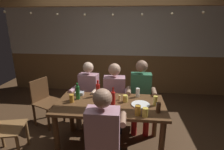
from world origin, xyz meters
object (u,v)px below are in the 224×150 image
(person_1, at_px, (114,92))
(pint_glass_3, at_px, (125,98))
(plate_0, at_px, (141,104))
(bottle_3, at_px, (98,90))
(pint_glass_5, at_px, (145,112))
(dining_table, at_px, (110,110))
(person_3, at_px, (104,133))
(chair_empty_near_left, at_px, (45,100))
(chair_empty_near_right, at_px, (1,127))
(pint_glass_1, at_px, (158,108))
(pint_glass_2, at_px, (72,98))
(person_2, at_px, (141,92))
(condiment_caddy, at_px, (79,93))
(bottle_0, at_px, (78,92))
(bottle_2, at_px, (113,98))
(pint_glass_0, at_px, (138,110))
(table_candle, at_px, (119,98))
(bottle_1, at_px, (105,103))
(pint_glass_6, at_px, (155,101))
(pint_glass_4, at_px, (138,93))
(person_0, at_px, (88,92))

(person_1, height_order, pint_glass_3, person_1)
(person_1, distance_m, plate_0, 0.78)
(bottle_3, xyz_separation_m, pint_glass_5, (0.72, -0.59, -0.05))
(dining_table, xyz_separation_m, person_3, (-0.00, -0.64, 0.06))
(plate_0, relative_size, pint_glass_3, 2.53)
(chair_empty_near_left, height_order, plate_0, chair_empty_near_left)
(chair_empty_near_right, height_order, pint_glass_1, pint_glass_1)
(chair_empty_near_right, xyz_separation_m, pint_glass_1, (2.21, 0.17, 0.34))
(pint_glass_2, height_order, pint_glass_3, pint_glass_2)
(person_2, xyz_separation_m, pint_glass_2, (-1.07, -0.63, 0.12))
(condiment_caddy, bearing_deg, person_1, 32.43)
(chair_empty_near_left, xyz_separation_m, pint_glass_2, (0.74, -0.57, 0.33))
(person_2, xyz_separation_m, chair_empty_near_right, (-2.02, -0.99, -0.21))
(bottle_0, height_order, bottle_2, bottle_2)
(pint_glass_0, relative_size, pint_glass_3, 1.28)
(table_candle, relative_size, pint_glass_1, 0.56)
(dining_table, bearing_deg, person_1, 89.62)
(dining_table, relative_size, table_candle, 20.34)
(bottle_3, bearing_deg, person_1, 57.71)
(dining_table, distance_m, person_3, 0.65)
(plate_0, xyz_separation_m, bottle_1, (-0.51, -0.16, 0.07))
(pint_glass_6, bearing_deg, condiment_caddy, 167.41)
(condiment_caddy, xyz_separation_m, pint_glass_6, (1.21, -0.27, 0.05))
(chair_empty_near_left, distance_m, pint_glass_4, 1.79)
(chair_empty_near_right, distance_m, table_candle, 1.77)
(plate_0, xyz_separation_m, pint_glass_5, (0.04, -0.33, 0.05))
(pint_glass_5, distance_m, pint_glass_6, 0.37)
(plate_0, xyz_separation_m, pint_glass_6, (0.21, 0.01, 0.07))
(bottle_3, distance_m, pint_glass_0, 0.84)
(bottle_3, xyz_separation_m, pint_glass_3, (0.45, -0.17, -0.06))
(pint_glass_2, bearing_deg, pint_glass_6, 0.78)
(person_1, relative_size, plate_0, 4.41)
(chair_empty_near_right, height_order, pint_glass_4, pint_glass_4)
(bottle_0, height_order, pint_glass_1, bottle_0)
(bottle_3, height_order, pint_glass_0, bottle_3)
(bottle_3, relative_size, pint_glass_0, 2.00)
(person_1, height_order, pint_glass_0, person_1)
(person_2, relative_size, pint_glass_3, 11.81)
(table_candle, height_order, pint_glass_0, pint_glass_0)
(bottle_2, relative_size, bottle_3, 0.98)
(pint_glass_1, bearing_deg, chair_empty_near_left, 159.16)
(pint_glass_5, bearing_deg, person_1, 116.96)
(person_0, bearing_deg, person_3, 118.81)
(bottle_2, xyz_separation_m, pint_glass_4, (0.37, 0.31, -0.03))
(chair_empty_near_left, distance_m, bottle_2, 1.53)
(person_3, height_order, chair_empty_near_left, person_3)
(pint_glass_1, bearing_deg, person_1, 128.91)
(person_3, distance_m, bottle_3, 0.95)
(plate_0, bearing_deg, pint_glass_0, -100.23)
(condiment_caddy, distance_m, pint_glass_1, 1.31)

